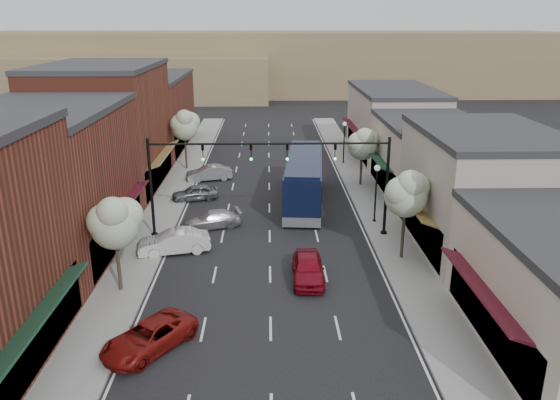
{
  "coord_description": "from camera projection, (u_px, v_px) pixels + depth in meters",
  "views": [
    {
      "loc": [
        -0.04,
        -27.39,
        14.41
      ],
      "look_at": [
        0.75,
        9.41,
        2.2
      ],
      "focal_mm": 35.0,
      "sensor_mm": 36.0,
      "label": 1
    }
  ],
  "objects": [
    {
      "name": "coach_bus",
      "position": [
        304.0,
        179.0,
        44.58
      ],
      "size": [
        3.93,
        12.95,
        3.89
      ],
      "rotation": [
        0.0,
        0.0,
        -0.09
      ],
      "color": "black",
      "rests_on": "ground"
    },
    {
      "name": "sidewalk_right",
      "position": [
        364.0,
        190.0,
        48.23
      ],
      "size": [
        2.8,
        73.0,
        0.15
      ],
      "primitive_type": "cube",
      "color": "gray",
      "rests_on": "ground"
    },
    {
      "name": "tree_right_near",
      "position": [
        407.0,
        192.0,
        33.04
      ],
      "size": [
        2.85,
        2.65,
        5.95
      ],
      "color": "#47382B",
      "rests_on": "ground"
    },
    {
      "name": "lamp_post_near",
      "position": [
        376.0,
        184.0,
        39.71
      ],
      "size": [
        0.44,
        0.44,
        4.44
      ],
      "color": "black",
      "rests_on": "ground"
    },
    {
      "name": "red_hatchback",
      "position": [
        308.0,
        268.0,
        31.48
      ],
      "size": [
        1.9,
        4.51,
        1.52
      ],
      "primitive_type": "imported",
      "rotation": [
        0.0,
        0.0,
        -0.02
      ],
      "color": "maroon",
      "rests_on": "ground"
    },
    {
      "name": "signal_mast_left",
      "position": [
        186.0,
        173.0,
        36.55
      ],
      "size": [
        8.22,
        0.46,
        7.0
      ],
      "color": "black",
      "rests_on": "ground"
    },
    {
      "name": "parked_car_d",
      "position": [
        195.0,
        193.0,
        45.55
      ],
      "size": [
        4.14,
        2.65,
        1.31
      ],
      "primitive_type": "imported",
      "rotation": [
        0.0,
        0.0,
        -1.26
      ],
      "color": "slate",
      "rests_on": "ground"
    },
    {
      "name": "parked_car_c",
      "position": [
        212.0,
        219.0,
        39.55
      ],
      "size": [
        4.58,
        2.89,
        1.24
      ],
      "primitive_type": "imported",
      "rotation": [
        0.0,
        0.0,
        -1.28
      ],
      "color": "#9A9B9F",
      "rests_on": "ground"
    },
    {
      "name": "bldg_right_midfar",
      "position": [
        428.0,
        157.0,
        46.89
      ],
      "size": [
        9.14,
        12.1,
        6.4
      ],
      "color": "#BCB195",
      "rests_on": "ground"
    },
    {
      "name": "hill_near",
      "position": [
        136.0,
        78.0,
        102.78
      ],
      "size": [
        50.0,
        20.0,
        8.0
      ],
      "primitive_type": "cube",
      "color": "#7A6647",
      "rests_on": "ground"
    },
    {
      "name": "bldg_right_far",
      "position": [
        393.0,
        122.0,
        60.03
      ],
      "size": [
        9.14,
        16.1,
        7.4
      ],
      "color": "#A3988C",
      "rests_on": "ground"
    },
    {
      "name": "parked_car_e",
      "position": [
        209.0,
        173.0,
        51.18
      ],
      "size": [
        4.49,
        2.56,
        1.4
      ],
      "primitive_type": "imported",
      "rotation": [
        0.0,
        0.0,
        -1.3
      ],
      "color": "#A6A7AB",
      "rests_on": "ground"
    },
    {
      "name": "parked_car_a",
      "position": [
        149.0,
        337.0,
        24.86
      ],
      "size": [
        4.55,
        5.06,
        1.31
      ],
      "primitive_type": "imported",
      "rotation": [
        0.0,
        0.0,
        -0.64
      ],
      "color": "maroon",
      "rests_on": "ground"
    },
    {
      "name": "bldg_left_midnear",
      "position": [
        45.0,
        182.0,
        34.47
      ],
      "size": [
        10.14,
        14.1,
        9.4
      ],
      "color": "brown",
      "rests_on": "ground"
    },
    {
      "name": "curb_right",
      "position": [
        348.0,
        190.0,
        48.2
      ],
      "size": [
        0.25,
        73.0,
        0.17
      ],
      "primitive_type": "cube",
      "color": "gray",
      "rests_on": "ground"
    },
    {
      "name": "hill_far",
      "position": [
        268.0,
        62.0,
        114.05
      ],
      "size": [
        120.0,
        30.0,
        12.0
      ],
      "primitive_type": "cube",
      "color": "#7A6647",
      "rests_on": "ground"
    },
    {
      "name": "signal_mast_right",
      "position": [
        353.0,
        172.0,
        36.78
      ],
      "size": [
        8.22,
        0.46,
        7.0
      ],
      "color": "black",
      "rests_on": "ground"
    },
    {
      "name": "tree_left_far",
      "position": [
        185.0,
        124.0,
        53.53
      ],
      "size": [
        2.85,
        2.65,
        6.13
      ],
      "color": "#47382B",
      "rests_on": "ground"
    },
    {
      "name": "sidewalk_left",
      "position": [
        174.0,
        191.0,
        47.89
      ],
      "size": [
        2.8,
        73.0,
        0.15
      ],
      "primitive_type": "cube",
      "color": "gray",
      "rests_on": "ground"
    },
    {
      "name": "tree_right_far",
      "position": [
        363.0,
        143.0,
        48.37
      ],
      "size": [
        2.85,
        2.65,
        5.43
      ],
      "color": "#47382B",
      "rests_on": "ground"
    },
    {
      "name": "bldg_right_midnear",
      "position": [
        481.0,
        190.0,
        35.27
      ],
      "size": [
        9.14,
        12.1,
        7.9
      ],
      "color": "#A3988C",
      "rests_on": "ground"
    },
    {
      "name": "tree_left_near",
      "position": [
        115.0,
        221.0,
        28.98
      ],
      "size": [
        2.85,
        2.65,
        5.69
      ],
      "color": "#47382B",
      "rests_on": "ground"
    },
    {
      "name": "ground",
      "position": [
        270.0,
        290.0,
        30.53
      ],
      "size": [
        160.0,
        160.0,
        0.0
      ],
      "primitive_type": "plane",
      "color": "black",
      "rests_on": "ground"
    },
    {
      "name": "parked_car_b",
      "position": [
        174.0,
        242.0,
        35.19
      ],
      "size": [
        4.85,
        2.64,
        1.52
      ],
      "primitive_type": "imported",
      "rotation": [
        0.0,
        0.0,
        -1.33
      ],
      "color": "silver",
      "rests_on": "ground"
    },
    {
      "name": "bldg_left_far",
      "position": [
        146.0,
        113.0,
        63.09
      ],
      "size": [
        10.14,
        18.1,
        8.4
      ],
      "color": "brown",
      "rests_on": "ground"
    },
    {
      "name": "bldg_left_midfar",
      "position": [
        106.0,
        128.0,
        47.52
      ],
      "size": [
        10.14,
        14.1,
        10.9
      ],
      "color": "brown",
      "rests_on": "ground"
    },
    {
      "name": "lamp_post_far",
      "position": [
        344.0,
        136.0,
        56.31
      ],
      "size": [
        0.44,
        0.44,
        4.44
      ],
      "color": "black",
      "rests_on": "ground"
    },
    {
      "name": "curb_left",
      "position": [
        190.0,
        191.0,
        47.92
      ],
      "size": [
        0.25,
        73.0,
        0.17
      ],
      "primitive_type": "cube",
      "color": "gray",
      "rests_on": "ground"
    }
  ]
}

